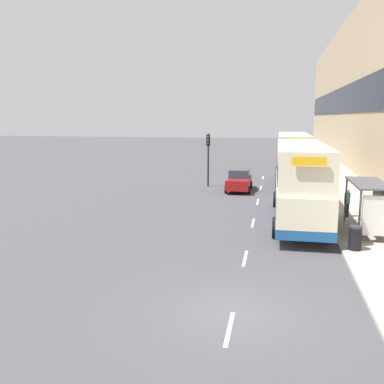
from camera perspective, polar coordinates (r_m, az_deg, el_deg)
ground_plane at (r=13.27m, az=5.49°, el=-15.74°), size 220.00×220.00×0.00m
pavement at (r=51.03m, az=17.09°, el=3.12°), size 5.00×93.00×0.14m
terrace_facade at (r=51.38m, az=22.13°, el=12.54°), size 3.10×93.00×17.44m
lane_mark_0 at (r=12.38m, az=5.01°, el=-17.70°), size 0.12×2.00×0.01m
lane_mark_1 at (r=17.97m, az=7.10°, el=-8.76°), size 0.12×2.00×0.01m
lane_mark_2 at (r=23.80m, az=8.13°, el=-4.11°), size 0.12×2.00×0.01m
lane_mark_3 at (r=29.73m, az=8.75°, el=-1.31°), size 0.12×2.00×0.01m
lane_mark_4 at (r=35.70m, az=9.16°, el=0.56°), size 0.12×2.00×0.01m
lane_mark_5 at (r=41.71m, az=9.45°, el=1.90°), size 0.12×2.00×0.01m
bus_shelter at (r=22.32m, az=22.99°, el=-0.84°), size 1.60×4.20×2.48m
double_decker_bus_near at (r=24.22m, az=14.23°, el=1.43°), size 2.85×11.43×4.30m
double_decker_bus_ahead at (r=38.73m, az=13.29°, el=4.55°), size 2.85×11.12×4.30m
car_0 at (r=34.01m, az=6.30°, el=1.59°), size 1.93×4.40×1.70m
pedestrian_at_shelter at (r=25.81m, az=19.96°, el=-1.34°), size 0.32×0.32×1.61m
litter_bin at (r=19.61m, az=20.93°, el=-5.73°), size 0.55×0.55×1.05m
traffic_light_far_kerb at (r=35.65m, az=2.17°, el=5.51°), size 0.30×0.32×4.42m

